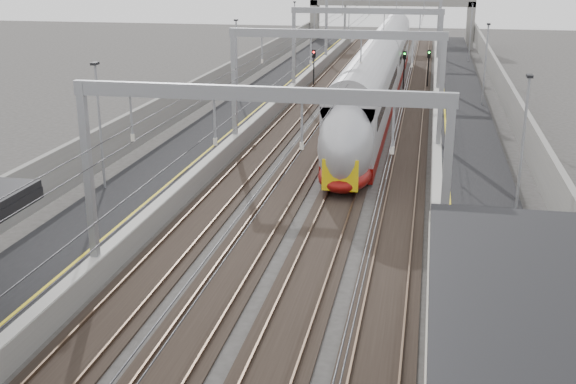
% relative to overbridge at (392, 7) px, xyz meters
% --- Properties ---
extents(platform_left, '(4.00, 120.00, 1.00)m').
position_rel_overbridge_xyz_m(platform_left, '(-8.00, -55.00, -4.81)').
color(platform_left, black).
rests_on(platform_left, ground).
extents(platform_right, '(4.00, 120.00, 1.00)m').
position_rel_overbridge_xyz_m(platform_right, '(8.00, -55.00, -4.81)').
color(platform_right, black).
rests_on(platform_right, ground).
extents(tracks, '(11.40, 140.00, 0.20)m').
position_rel_overbridge_xyz_m(tracks, '(0.00, -55.00, -5.26)').
color(tracks, black).
rests_on(tracks, ground).
extents(overhead_line, '(13.00, 140.00, 6.60)m').
position_rel_overbridge_xyz_m(overhead_line, '(0.00, -48.38, 0.83)').
color(overhead_line, gray).
rests_on(overhead_line, platform_left).
extents(overbridge, '(22.00, 2.20, 6.90)m').
position_rel_overbridge_xyz_m(overbridge, '(0.00, 0.00, 0.00)').
color(overbridge, slate).
rests_on(overbridge, ground).
extents(wall_left, '(0.30, 120.00, 3.20)m').
position_rel_overbridge_xyz_m(wall_left, '(-11.20, -55.00, -3.71)').
color(wall_left, slate).
rests_on(wall_left, ground).
extents(wall_right, '(0.30, 120.00, 3.20)m').
position_rel_overbridge_xyz_m(wall_right, '(11.20, -55.00, -3.71)').
color(wall_right, slate).
rests_on(wall_right, ground).
extents(train, '(2.89, 52.57, 4.56)m').
position_rel_overbridge_xyz_m(train, '(1.50, -42.53, -3.09)').
color(train, maroon).
rests_on(train, ground).
extents(signal_green, '(0.32, 0.32, 3.48)m').
position_rel_overbridge_xyz_m(signal_green, '(-5.20, -33.62, -2.89)').
color(signal_green, black).
rests_on(signal_green, ground).
extents(signal_red_near, '(0.32, 0.32, 3.48)m').
position_rel_overbridge_xyz_m(signal_red_near, '(3.20, -33.19, -2.89)').
color(signal_red_near, black).
rests_on(signal_red_near, ground).
extents(signal_red_far, '(0.32, 0.32, 3.48)m').
position_rel_overbridge_xyz_m(signal_red_far, '(5.40, -31.91, -2.89)').
color(signal_red_far, black).
rests_on(signal_red_far, ground).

